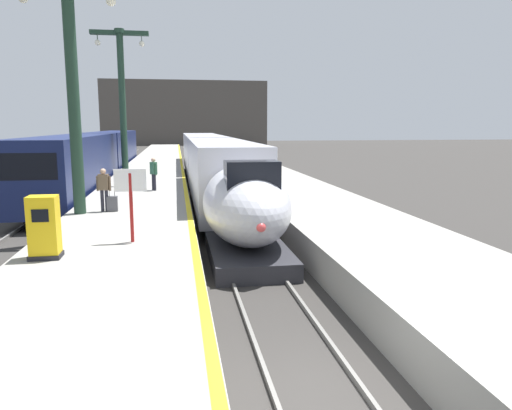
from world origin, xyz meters
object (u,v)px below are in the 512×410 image
at_px(station_column_distant, 122,88).
at_px(passenger_mid_platform, 154,171).
at_px(passenger_near_edge, 104,186).
at_px(station_column_mid, 72,71).
at_px(regional_train_adjacent, 98,155).
at_px(station_column_far, 122,88).
at_px(highspeed_train_main, 212,164).
at_px(ticket_machine_yellow, 44,230).
at_px(departure_info_board, 131,190).
at_px(rolling_suitcase, 112,204).

distance_m(station_column_distant, passenger_mid_platform, 12.39).
bearing_deg(passenger_near_edge, station_column_mid, -161.72).
bearing_deg(passenger_mid_platform, passenger_near_edge, -105.15).
bearing_deg(station_column_mid, passenger_near_edge, 18.28).
distance_m(regional_train_adjacent, station_column_far, 5.87).
relative_size(highspeed_train_main, ticket_machine_yellow, 23.47).
distance_m(station_column_mid, station_column_distant, 17.44).
height_order(station_column_distant, passenger_near_edge, station_column_distant).
xyz_separation_m(station_column_mid, station_column_far, (0.00, 17.16, 0.65)).
bearing_deg(ticket_machine_yellow, highspeed_train_main, 72.99).
relative_size(highspeed_train_main, station_column_far, 3.77).
relative_size(station_column_distant, ticket_machine_yellow, 6.22).
bearing_deg(departure_info_board, passenger_mid_platform, 89.30).
bearing_deg(regional_train_adjacent, ticket_machine_yellow, -84.42).
height_order(station_column_mid, ticket_machine_yellow, station_column_mid).
xyz_separation_m(highspeed_train_main, regional_train_adjacent, (-8.10, 7.94, 0.20)).
bearing_deg(passenger_near_edge, highspeed_train_main, 66.19).
bearing_deg(station_column_mid, highspeed_train_main, 63.19).
distance_m(station_column_far, passenger_mid_platform, 12.15).
bearing_deg(passenger_near_edge, station_column_far, 92.97).
bearing_deg(highspeed_train_main, passenger_near_edge, -113.81).
relative_size(highspeed_train_main, departure_info_board, 17.71).
height_order(station_column_mid, passenger_near_edge, station_column_mid).
height_order(regional_train_adjacent, station_column_far, station_column_far).
height_order(regional_train_adjacent, station_column_distant, station_column_distant).
relative_size(regional_train_adjacent, rolling_suitcase, 37.27).
bearing_deg(regional_train_adjacent, rolling_suitcase, -80.12).
xyz_separation_m(regional_train_adjacent, station_column_mid, (2.20, -19.61, 4.21)).
height_order(regional_train_adjacent, passenger_mid_platform, regional_train_adjacent).
bearing_deg(station_column_mid, regional_train_adjacent, 96.40).
height_order(passenger_mid_platform, rolling_suitcase, passenger_mid_platform).
xyz_separation_m(highspeed_train_main, station_column_distant, (-5.90, 5.75, 5.05)).
height_order(regional_train_adjacent, rolling_suitcase, regional_train_adjacent).
distance_m(station_column_mid, rolling_suitcase, 5.12).
bearing_deg(station_column_far, highspeed_train_main, -42.92).
relative_size(highspeed_train_main, passenger_near_edge, 22.22).
xyz_separation_m(passenger_near_edge, departure_info_board, (1.50, -5.33, 0.52)).
relative_size(station_column_mid, passenger_mid_platform, 5.17).
bearing_deg(station_column_distant, station_column_mid, -90.00).
bearing_deg(passenger_near_edge, departure_info_board, -74.27).
bearing_deg(highspeed_train_main, station_column_distant, 135.74).
xyz_separation_m(passenger_near_edge, rolling_suitcase, (0.29, -0.01, -0.69)).
distance_m(passenger_near_edge, departure_info_board, 5.56).
height_order(station_column_far, ticket_machine_yellow, station_column_far).
relative_size(ticket_machine_yellow, departure_info_board, 0.75).
relative_size(station_column_far, ticket_machine_yellow, 6.22).
bearing_deg(passenger_mid_platform, station_column_far, 103.10).
height_order(highspeed_train_main, station_column_far, station_column_far).
distance_m(highspeed_train_main, rolling_suitcase, 12.35).
xyz_separation_m(station_column_far, passenger_near_edge, (0.88, -16.87, -4.94)).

